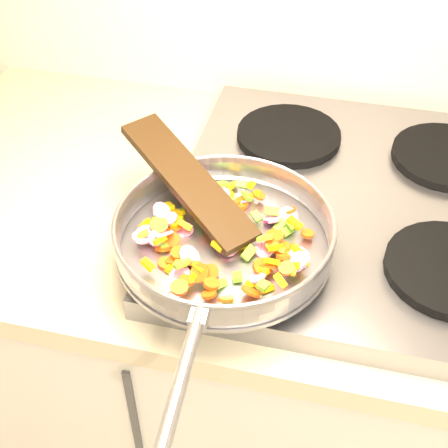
# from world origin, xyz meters

# --- Properties ---
(cooktop) EXTENTS (0.60, 0.60, 0.04)m
(cooktop) POSITION_xyz_m (-0.70, 1.67, 0.92)
(cooktop) COLOR #939399
(cooktop) RESTS_ON counter_top
(grate_fl) EXTENTS (0.19, 0.19, 0.02)m
(grate_fl) POSITION_xyz_m (-0.84, 1.52, 0.95)
(grate_fl) COLOR black
(grate_fl) RESTS_ON cooktop
(grate_bl) EXTENTS (0.19, 0.19, 0.02)m
(grate_bl) POSITION_xyz_m (-0.84, 1.81, 0.95)
(grate_bl) COLOR black
(grate_bl) RESTS_ON cooktop
(grate_br) EXTENTS (0.19, 0.19, 0.02)m
(grate_br) POSITION_xyz_m (-0.56, 1.81, 0.95)
(grate_br) COLOR black
(grate_br) RESTS_ON cooktop
(saute_pan) EXTENTS (0.35, 0.52, 0.05)m
(saute_pan) POSITION_xyz_m (-0.88, 1.48, 0.99)
(saute_pan) COLOR #9E9EA5
(saute_pan) RESTS_ON grate_fl
(vegetable_heap) EXTENTS (0.26, 0.27, 0.05)m
(vegetable_heap) POSITION_xyz_m (-0.88, 1.48, 0.97)
(vegetable_heap) COLOR #DA155C
(vegetable_heap) RESTS_ON saute_pan
(wooden_spatula) EXTENTS (0.26, 0.22, 0.08)m
(wooden_spatula) POSITION_xyz_m (-0.96, 1.56, 1.01)
(wooden_spatula) COLOR black
(wooden_spatula) RESTS_ON saute_pan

